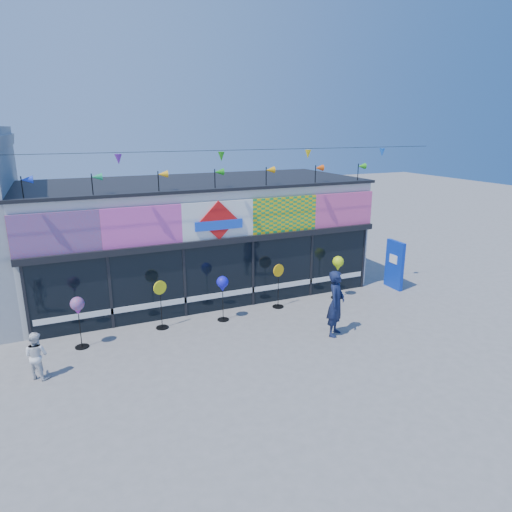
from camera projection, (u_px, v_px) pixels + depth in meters
ground at (262, 354)px, 12.46m from camera, size 80.00×80.00×0.00m
kite_shop at (197, 235)px, 17.13m from camera, size 16.00×5.70×5.31m
blue_sign at (394, 265)px, 17.35m from camera, size 0.17×0.93×1.85m
spinner_0 at (78, 307)px, 12.50m from camera, size 0.38×0.38×1.51m
spinner_1 at (161, 303)px, 13.85m from camera, size 0.42×0.39×1.53m
spinner_2 at (223, 285)px, 14.33m from camera, size 0.37×0.37×1.48m
spinner_3 at (278, 285)px, 15.48m from camera, size 0.43×0.39×1.54m
spinner_4 at (338, 265)px, 16.20m from camera, size 0.40×0.40×1.58m
adult_man at (336, 303)px, 13.36m from camera, size 0.86×0.83×1.98m
child at (36, 355)px, 11.12m from camera, size 0.67×0.63×1.21m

